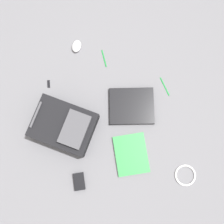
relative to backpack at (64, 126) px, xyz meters
name	(u,v)px	position (x,y,z in m)	size (l,w,h in m)	color
ground_plane	(111,110)	(-0.32, -0.11, -0.07)	(4.05, 4.05, 0.00)	slate
backpack	(64,126)	(0.00, 0.00, 0.00)	(0.49, 0.43, 0.16)	black
laptop	(132,106)	(-0.47, -0.13, -0.05)	(0.32, 0.27, 0.03)	black
book_manual	(131,154)	(-0.45, 0.21, -0.06)	(0.25, 0.30, 0.02)	silver
computer_mouse	(77,46)	(-0.08, -0.59, -0.05)	(0.07, 0.09, 0.04)	silver
cable_coil	(185,175)	(-0.81, 0.36, -0.06)	(0.14, 0.14, 0.01)	silver
power_brick	(79,181)	(-0.09, 0.38, -0.05)	(0.07, 0.11, 0.03)	black
pen_black	(104,58)	(-0.28, -0.49, -0.06)	(0.01, 0.01, 0.13)	#198C33
pen_blue	(165,86)	(-0.71, -0.27, -0.06)	(0.01, 0.01, 0.15)	#198C33
usb_stick	(49,84)	(0.12, -0.32, -0.06)	(0.02, 0.06, 0.01)	black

